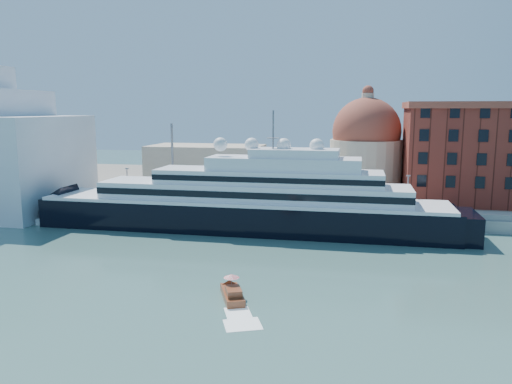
# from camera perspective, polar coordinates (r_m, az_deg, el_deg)

# --- Properties ---
(ground) EXTENTS (400.00, 400.00, 0.00)m
(ground) POSITION_cam_1_polar(r_m,az_deg,el_deg) (77.18, -4.14, -8.35)
(ground) COLOR #39635D
(ground) RESTS_ON ground
(quay) EXTENTS (180.00, 10.00, 2.50)m
(quay) POSITION_cam_1_polar(r_m,az_deg,el_deg) (108.91, 0.71, -2.38)
(quay) COLOR gray
(quay) RESTS_ON ground
(land) EXTENTS (260.00, 72.00, 2.00)m
(land) POSITION_cam_1_polar(r_m,az_deg,el_deg) (148.79, 3.71, 0.69)
(land) COLOR slate
(land) RESTS_ON ground
(quay_fence) EXTENTS (180.00, 0.10, 1.20)m
(quay_fence) POSITION_cam_1_polar(r_m,az_deg,el_deg) (104.22, 0.24, -1.88)
(quay_fence) COLOR slate
(quay_fence) RESTS_ON quay
(superyacht) EXTENTS (91.34, 12.66, 27.30)m
(superyacht) POSITION_cam_1_polar(r_m,az_deg,el_deg) (98.69, -3.08, -1.58)
(superyacht) COLOR black
(superyacht) RESTS_ON ground
(service_barge) EXTENTS (11.22, 4.45, 2.47)m
(service_barge) POSITION_cam_1_polar(r_m,az_deg,el_deg) (109.88, -20.98, -3.20)
(service_barge) COLOR white
(service_barge) RESTS_ON ground
(water_taxi) EXTENTS (4.66, 7.06, 3.19)m
(water_taxi) POSITION_cam_1_polar(r_m,az_deg,el_deg) (63.79, -2.71, -11.50)
(water_taxi) COLOR maroon
(water_taxi) RESTS_ON ground
(warehouse) EXTENTS (43.00, 19.00, 23.25)m
(warehouse) POSITION_cam_1_polar(r_m,az_deg,el_deg) (127.10, 26.17, 4.07)
(warehouse) COLOR maroon
(warehouse) RESTS_ON land
(church) EXTENTS (66.00, 18.00, 25.50)m
(church) POSITION_cam_1_polar(r_m,az_deg,el_deg) (129.75, 5.49, 3.80)
(church) COLOR beige
(church) RESTS_ON land
(lamp_posts) EXTENTS (120.80, 2.40, 18.00)m
(lamp_posts) POSITION_cam_1_polar(r_m,az_deg,el_deg) (108.93, -6.02, 2.15)
(lamp_posts) COLOR slate
(lamp_posts) RESTS_ON quay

